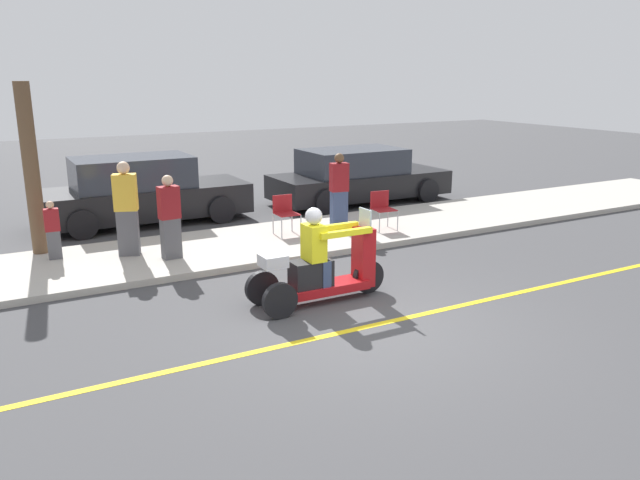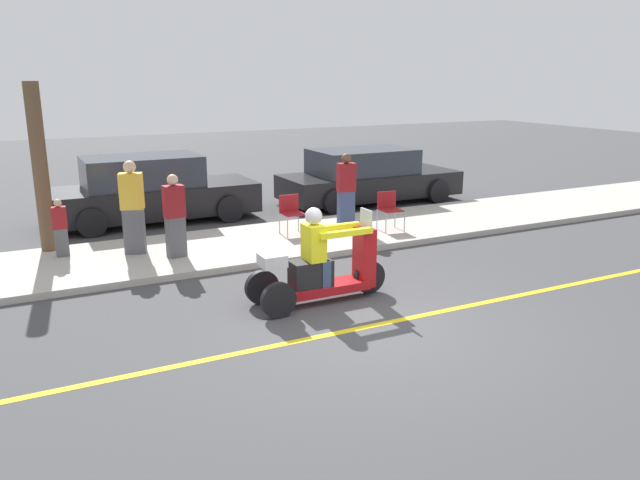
{
  "view_description": "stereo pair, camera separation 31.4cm",
  "coord_description": "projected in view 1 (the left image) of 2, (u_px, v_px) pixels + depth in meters",
  "views": [
    {
      "loc": [
        -4.57,
        -6.74,
        3.4
      ],
      "look_at": [
        -0.21,
        1.19,
        0.98
      ],
      "focal_mm": 35.0,
      "sensor_mm": 36.0,
      "label": 1
    },
    {
      "loc": [
        -4.3,
        -6.88,
        3.4
      ],
      "look_at": [
        -0.21,
        1.19,
        0.98
      ],
      "focal_mm": 35.0,
      "sensor_mm": 36.0,
      "label": 2
    }
  ],
  "objects": [
    {
      "name": "parked_car_lot_right",
      "position": [
        357.0,
        177.0,
        16.93
      ],
      "size": [
        4.88,
        2.1,
        1.46
      ],
      "color": "black",
      "rests_on": "ground"
    },
    {
      "name": "spectator_with_child",
      "position": [
        170.0,
        219.0,
        11.28
      ],
      "size": [
        0.39,
        0.26,
        1.54
      ],
      "color": "#515156",
      "rests_on": "sidewalk_strip"
    },
    {
      "name": "motorcycle_trike",
      "position": [
        321.0,
        268.0,
        9.48
      ],
      "size": [
        2.24,
        0.73,
        1.49
      ],
      "color": "black",
      "rests_on": "ground"
    },
    {
      "name": "folding_chair_set_back",
      "position": [
        285.0,
        210.0,
        13.08
      ],
      "size": [
        0.47,
        0.47,
        0.82
      ],
      "color": "#A5A8AD",
      "rests_on": "sidewalk_strip"
    },
    {
      "name": "spectator_by_tree",
      "position": [
        127.0,
        211.0,
        11.47
      ],
      "size": [
        0.48,
        0.38,
        1.75
      ],
      "color": "#515156",
      "rests_on": "sidewalk_strip"
    },
    {
      "name": "spectator_end_of_line",
      "position": [
        339.0,
        191.0,
        13.7
      ],
      "size": [
        0.42,
        0.29,
        1.62
      ],
      "color": "#38476B",
      "rests_on": "sidewalk_strip"
    },
    {
      "name": "spectator_near_curb",
      "position": [
        53.0,
        231.0,
        11.3
      ],
      "size": [
        0.26,
        0.16,
        1.08
      ],
      "color": "#515156",
      "rests_on": "sidewalk_strip"
    },
    {
      "name": "tree_trunk",
      "position": [
        31.0,
        170.0,
        11.42
      ],
      "size": [
        0.28,
        0.28,
        3.16
      ],
      "color": "brown",
      "rests_on": "sidewalk_strip"
    },
    {
      "name": "lane_stripe",
      "position": [
        361.0,
        328.0,
        8.61
      ],
      "size": [
        24.0,
        0.12,
        0.01
      ],
      "color": "gold",
      "rests_on": "ground"
    },
    {
      "name": "ground_plane",
      "position": [
        374.0,
        325.0,
        8.71
      ],
      "size": [
        60.0,
        60.0,
        0.0
      ],
      "primitive_type": "plane",
      "color": "#424244"
    },
    {
      "name": "sidewalk_strip",
      "position": [
        248.0,
        245.0,
        12.58
      ],
      "size": [
        28.0,
        2.8,
        0.12
      ],
      "color": "#B2ADA3",
      "rests_on": "ground"
    },
    {
      "name": "folding_chair_curbside",
      "position": [
        382.0,
        206.0,
        13.51
      ],
      "size": [
        0.51,
        0.51,
        0.82
      ],
      "color": "#A5A8AD",
      "rests_on": "sidewalk_strip"
    },
    {
      "name": "parked_car_lot_far",
      "position": [
        141.0,
        192.0,
        14.51
      ],
      "size": [
        4.76,
        2.0,
        1.57
      ],
      "color": "black",
      "rests_on": "ground"
    }
  ]
}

